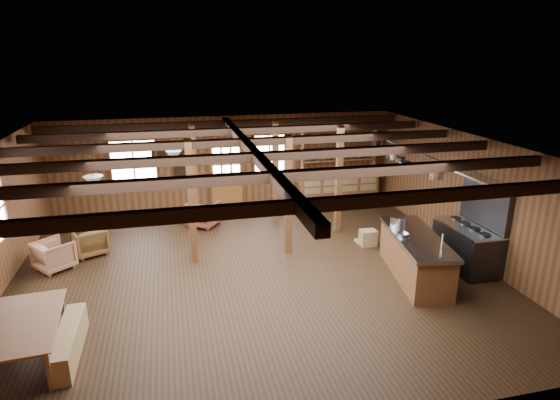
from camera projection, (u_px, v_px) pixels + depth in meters
name	position (u px, v px, depth m)	size (l,w,h in m)	color
room	(253.00, 213.00, 9.60)	(10.04, 9.04, 2.84)	black
ceiling_joists	(251.00, 150.00, 9.38)	(9.80, 8.82, 0.18)	black
timber_posts	(259.00, 184.00, 11.65)	(3.95, 2.35, 2.80)	#4A2715
back_door	(227.00, 181.00, 13.89)	(1.02, 0.08, 2.15)	brown
window_back_left	(134.00, 162.00, 13.10)	(1.32, 0.06, 1.32)	white
window_back_right	(269.00, 155.00, 13.96)	(1.02, 0.06, 1.32)	white
notice_boards	(174.00, 159.00, 13.33)	(1.08, 0.03, 0.90)	silver
back_counter	(337.00, 185.00, 14.49)	(2.55, 0.60, 2.45)	brown
pendant_lamps	(138.00, 167.00, 9.77)	(1.86, 2.36, 0.66)	#2E2E30
pot_rack	(404.00, 160.00, 10.39)	(0.40, 3.00, 0.46)	#2E2E30
kitchen_island	(415.00, 256.00, 9.76)	(1.29, 2.61, 1.20)	brown
step_stool	(368.00, 238.00, 11.46)	(0.44, 0.31, 0.39)	olive
commercial_range	(470.00, 240.00, 10.19)	(0.84, 1.63, 2.02)	#2E2E30
dining_table	(28.00, 341.00, 7.15)	(1.90, 1.06, 0.67)	brown
bench_aisle	(69.00, 342.00, 7.31)	(0.31, 1.63, 0.45)	olive
armchair_a	(89.00, 241.00, 10.92)	(0.70, 0.72, 0.66)	brown
armchair_b	(203.00, 214.00, 12.70)	(0.75, 0.77, 0.70)	brown
armchair_c	(54.00, 255.00, 10.17)	(0.70, 0.72, 0.66)	#976144
counter_pot	(398.00, 221.00, 10.19)	(0.33, 0.33, 0.20)	silver
bowl	(403.00, 234.00, 9.61)	(0.23, 0.23, 0.06)	silver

